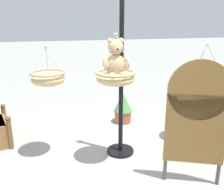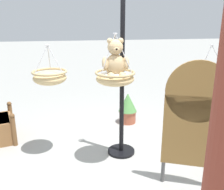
# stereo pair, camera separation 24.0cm
# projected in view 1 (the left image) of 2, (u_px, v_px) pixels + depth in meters

# --- Properties ---
(ground_plane) EXTENTS (40.00, 40.00, 0.00)m
(ground_plane) POSITION_uv_depth(u_px,v_px,m) (110.00, 157.00, 4.10)
(ground_plane) COLOR #9E9E99
(display_pole_central) EXTENTS (0.44, 0.44, 2.61)m
(display_pole_central) POSITION_uv_depth(u_px,v_px,m) (121.00, 105.00, 4.00)
(display_pole_central) COLOR black
(display_pole_central) RESTS_ON ground
(hanging_basket_with_teddy) EXTENTS (0.56, 0.56, 0.72)m
(hanging_basket_with_teddy) POSITION_uv_depth(u_px,v_px,m) (115.00, 77.00, 3.59)
(hanging_basket_with_teddy) COLOR tan
(teddy_bear) EXTENTS (0.37, 0.33, 0.54)m
(teddy_bear) POSITION_uv_depth(u_px,v_px,m) (116.00, 61.00, 3.49)
(teddy_bear) COLOR tan
(hanging_basket_left_high) EXTENTS (0.56, 0.56, 0.60)m
(hanging_basket_left_high) POSITION_uv_depth(u_px,v_px,m) (204.00, 74.00, 4.25)
(hanging_basket_left_high) COLOR tan
(hanging_basket_right_low) EXTENTS (0.53, 0.53, 0.60)m
(hanging_basket_right_low) POSITION_uv_depth(u_px,v_px,m) (48.00, 78.00, 3.78)
(hanging_basket_right_low) COLOR tan
(potted_plant_fern_front) EXTENTS (0.38, 0.38, 0.64)m
(potted_plant_fern_front) POSITION_uv_depth(u_px,v_px,m) (123.00, 107.00, 5.35)
(potted_plant_fern_front) COLOR #AD563D
(potted_plant_fern_front) RESTS_ON ground
(potted_plant_tall_leafy) EXTENTS (0.41, 0.41, 0.67)m
(potted_plant_tall_leafy) POSITION_uv_depth(u_px,v_px,m) (194.00, 101.00, 5.68)
(potted_plant_tall_leafy) COLOR beige
(potted_plant_tall_leafy) RESTS_ON ground
(display_sign_board) EXTENTS (0.73, 0.33, 1.68)m
(display_sign_board) POSITION_uv_depth(u_px,v_px,m) (197.00, 114.00, 3.20)
(display_sign_board) COLOR olive
(display_sign_board) RESTS_ON ground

